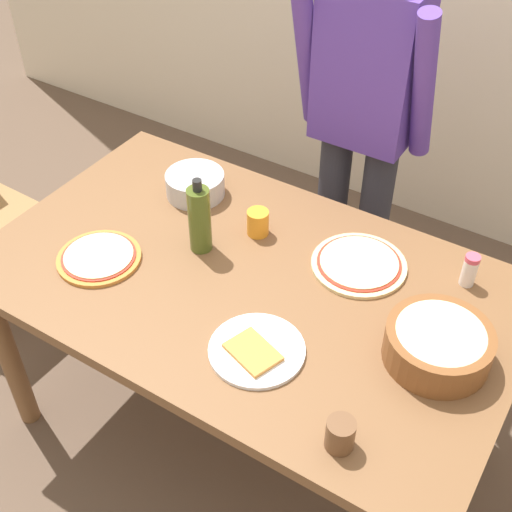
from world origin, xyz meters
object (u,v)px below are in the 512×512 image
Objects in this scene: pizza_cooked_on_tray at (99,257)px; salt_shaker at (470,270)px; pizza_raw_on_board at (359,264)px; plate_with_slice at (256,350)px; dining_table at (247,299)px; popcorn_bowl at (439,342)px; mixing_bowl_steel at (195,184)px; cup_small_brown at (340,434)px; cup_orange at (258,223)px; person_cook at (363,115)px; olive_oil_bottle at (200,219)px.

salt_shaker is at bearing 26.78° from pizza_cooked_on_tray.
plate_with_slice is at bearing -100.32° from pizza_raw_on_board.
dining_table is 0.60m from popcorn_bowl.
popcorn_bowl is 0.32m from salt_shaker.
mixing_bowl_steel reaches higher than pizza_cooked_on_tray.
dining_table is 0.36m from pizza_raw_on_board.
plate_with_slice is at bearing 156.78° from cup_small_brown.
pizza_raw_on_board is 3.41× the size of cup_orange.
cup_orange is 0.66m from salt_shaker.
person_cook reaches higher than cup_small_brown.
mixing_bowl_steel is at bearing -127.28° from person_cook.
salt_shaker is (0.64, 0.13, 0.01)m from cup_orange.
olive_oil_bottle reaches higher than pizza_raw_on_board.
pizza_cooked_on_tray is at bearing -149.99° from pizza_raw_on_board.
mixing_bowl_steel is 0.78× the size of olive_oil_bottle.
person_cook is 0.64m from mixing_bowl_steel.
cup_orange is at bearing 46.98° from pizza_cooked_on_tray.
pizza_cooked_on_tray is 3.04× the size of cup_orange.
popcorn_bowl is 3.29× the size of cup_orange.
salt_shaker reaches higher than plate_with_slice.
plate_with_slice reaches higher than pizza_raw_on_board.
person_cook is 8.10× the size of mixing_bowl_steel.
mixing_bowl_steel is at bearing 138.54° from plate_with_slice.
olive_oil_bottle reaches higher than cup_small_brown.
olive_oil_bottle is (0.18, -0.22, 0.07)m from mixing_bowl_steel.
cup_small_brown is (0.49, -0.36, 0.13)m from dining_table.
plate_with_slice is (-0.08, -0.45, -0.00)m from pizza_raw_on_board.
cup_small_brown is at bearing -95.70° from salt_shaker.
cup_orange is (-0.08, 0.20, 0.13)m from dining_table.
olive_oil_bottle is at bearing -105.42° from person_cook.
salt_shaker is (0.94, 0.07, 0.01)m from mixing_bowl_steel.
salt_shaker is at bearing -37.63° from person_cook.
pizza_raw_on_board is at bearing -161.31° from salt_shaker.
pizza_raw_on_board is at bearing 79.68° from plate_with_slice.
plate_with_slice is 0.68m from salt_shaker.
person_cook reaches higher than plate_with_slice.
plate_with_slice is (0.60, -0.06, -0.00)m from pizza_cooked_on_tray.
popcorn_bowl reaches higher than pizza_raw_on_board.
salt_shaker is at bearing 55.37° from plate_with_slice.
popcorn_bowl is (0.58, -0.75, -0.12)m from person_cook.
plate_with_slice is 0.74m from mixing_bowl_steel.
cup_small_brown reaches higher than mixing_bowl_steel.
olive_oil_bottle is (0.23, 0.21, 0.10)m from pizza_cooked_on_tray.
person_cook is at bearing 113.61° from cup_small_brown.
popcorn_bowl is 0.99m from mixing_bowl_steel.
dining_table is 18.82× the size of cup_orange.
popcorn_bowl is (1.01, 0.18, 0.05)m from pizza_cooked_on_tray.
cup_small_brown is at bearing -104.21° from popcorn_bowl.
person_cook is 19.06× the size of cup_orange.
pizza_cooked_on_tray is 0.92× the size of popcorn_bowl.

